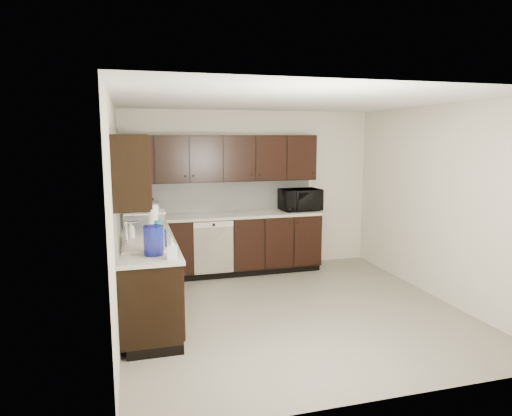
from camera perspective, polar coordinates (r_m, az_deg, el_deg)
The scene contains 20 objects.
floor at distance 5.72m, azimuth 4.49°, elevation -12.63°, with size 4.00×4.00×0.00m, color gray.
ceiling at distance 5.34m, azimuth 4.82°, elevation 13.21°, with size 4.00×4.00×0.00m, color white.
wall_back at distance 7.28m, azimuth -0.79°, elevation 2.23°, with size 4.00×0.02×2.50m, color beige.
wall_left at distance 5.07m, azimuth -17.11°, elevation -1.12°, with size 0.02×4.00×2.50m, color beige.
wall_right at distance 6.36m, azimuth 21.83°, elevation 0.61°, with size 0.02×4.00×2.50m, color beige.
wall_front at distance 3.62m, azimuth 15.68°, elevation -5.00°, with size 4.00×0.02×2.50m, color beige.
lower_cabinets at distance 6.38m, azimuth -7.52°, elevation -6.46°, with size 3.00×2.80×0.90m.
countertop at distance 6.27m, azimuth -7.64°, elevation -2.00°, with size 3.03×2.83×0.04m.
backsplash at distance 6.41m, azimuth -9.80°, elevation 0.55°, with size 3.00×2.80×0.48m.
upper_cabinets at distance 6.25m, azimuth -8.78°, elevation 5.81°, with size 3.00×2.80×0.70m.
dishwasher at distance 6.68m, azimuth -5.30°, elevation -4.54°, with size 0.58×0.04×0.78m.
sink at distance 5.13m, azimuth -13.35°, elevation -5.06°, with size 0.54×0.82×0.42m.
microwave at distance 7.25m, azimuth 5.55°, elevation 1.05°, with size 0.61×0.41×0.34m, color black.
soap_bottle_a at distance 4.44m, azimuth -10.45°, elevation -5.07°, with size 0.09×0.09×0.19m, color gray.
soap_bottle_b at distance 5.36m, azimuth -15.33°, elevation -2.73°, with size 0.08×0.08×0.21m, color gray.
toaster_oven at distance 6.84m, azimuth -13.45°, elevation -0.19°, with size 0.33×0.25×0.21m, color silver.
storage_bin at distance 6.06m, azimuth -13.74°, elevation -1.41°, with size 0.50×0.37×0.20m, color silver.
blue_pitcher at distance 4.61m, azimuth -12.69°, elevation -3.98°, with size 0.19×0.19×0.29m, color navy.
teal_tumbler at distance 5.44m, azimuth -12.12°, elevation -2.53°, with size 0.09×0.09×0.19m, color #0D8494.
paper_towel_roll at distance 5.90m, azimuth -12.75°, elevation -1.10°, with size 0.14×0.14×0.31m, color white.
Camera 1 is at (-1.84, -4.99, 2.10)m, focal length 32.00 mm.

